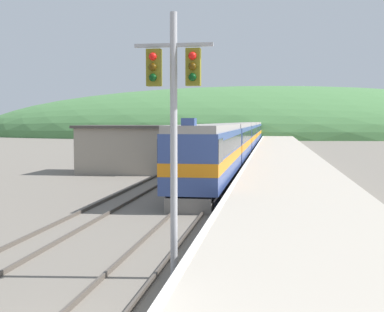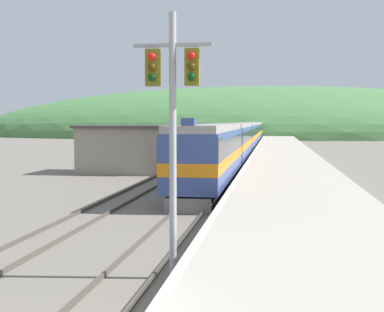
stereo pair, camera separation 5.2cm
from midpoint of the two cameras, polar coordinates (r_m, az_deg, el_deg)
track_main at (r=79.07m, az=5.66°, el=0.55°), size 1.52×180.00×0.16m
track_siding at (r=79.42m, az=2.46°, el=0.58°), size 1.52×180.00×0.16m
platform at (r=58.99m, az=9.66°, el=-0.12°), size 6.70×140.00×1.07m
distant_hills at (r=162.93m, az=7.17°, el=2.14°), size 180.36×81.16×29.63m
station_shed at (r=46.24m, az=-7.16°, el=0.76°), size 7.88×5.41×4.09m
express_train_lead_car at (r=34.40m, az=1.90°, el=0.19°), size 2.95×19.02×4.59m
carriage_second at (r=55.22m, az=4.42°, el=1.50°), size 2.94×20.62×4.23m
carriage_third at (r=76.67m, az=5.59°, el=2.12°), size 2.94×20.62×4.23m
carriage_fourth at (r=98.15m, az=6.24°, el=2.46°), size 2.94×20.62×4.23m
carriage_fifth at (r=119.63m, az=6.66°, el=2.68°), size 2.94×20.62×4.23m
siding_train at (r=72.99m, az=1.93°, el=1.69°), size 2.90×38.65×3.56m
signal_mast_main at (r=14.84m, az=-2.08°, el=5.39°), size 2.20×0.42×7.43m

